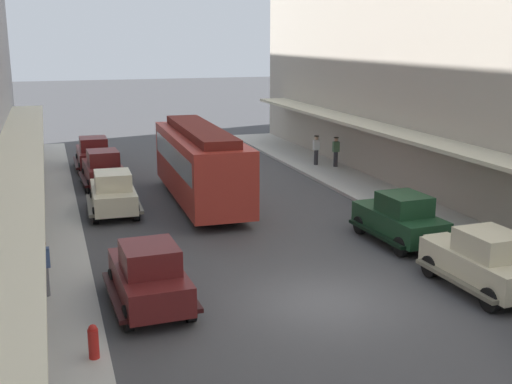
{
  "coord_description": "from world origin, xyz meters",
  "views": [
    {
      "loc": [
        -6.96,
        -15.12,
        7.23
      ],
      "look_at": [
        0.0,
        6.0,
        1.8
      ],
      "focal_mm": 44.51,
      "sensor_mm": 36.0,
      "label": 1
    }
  ],
  "objects": [
    {
      "name": "pedestrian_1",
      "position": [
        7.45,
        17.63,
        1.01
      ],
      "size": [
        0.36,
        0.28,
        1.67
      ],
      "color": "#2D2D33",
      "rests_on": "sidewalk_right"
    },
    {
      "name": "parked_car_4",
      "position": [
        -4.65,
        21.01,
        0.94
      ],
      "size": [
        2.15,
        4.26,
        1.84
      ],
      "color": "#591919",
      "rests_on": "ground"
    },
    {
      "name": "ground_plane",
      "position": [
        0.0,
        0.0,
        0.0
      ],
      "size": [
        200.0,
        200.0,
        0.0
      ],
      "primitive_type": "plane",
      "color": "#424244"
    },
    {
      "name": "parked_car_0",
      "position": [
        -4.58,
        11.21,
        0.94
      ],
      "size": [
        2.25,
        4.3,
        1.84
      ],
      "color": "beige",
      "rests_on": "ground"
    },
    {
      "name": "parked_car_1",
      "position": [
        4.81,
        -0.61,
        0.94
      ],
      "size": [
        2.26,
        4.3,
        1.84
      ],
      "color": "beige",
      "rests_on": "ground"
    },
    {
      "name": "pedestrian_3",
      "position": [
        -7.57,
        12.57,
        1.01
      ],
      "size": [
        0.36,
        0.28,
        1.67
      ],
      "color": "slate",
      "rests_on": "sidewalk_left"
    },
    {
      "name": "parked_car_6",
      "position": [
        -4.52,
        16.55,
        0.94
      ],
      "size": [
        2.25,
        4.3,
        1.84
      ],
      "color": "#591919",
      "rests_on": "ground"
    },
    {
      "name": "pedestrian_0",
      "position": [
        -7.37,
        2.56,
        0.99
      ],
      "size": [
        0.36,
        0.24,
        1.64
      ],
      "color": "slate",
      "rests_on": "sidewalk_left"
    },
    {
      "name": "sidewalk_left",
      "position": [
        -7.5,
        0.0,
        0.07
      ],
      "size": [
        3.0,
        60.0,
        0.15
      ],
      "primitive_type": "cube",
      "color": "#B7B5AD",
      "rests_on": "ground"
    },
    {
      "name": "parked_car_2",
      "position": [
        4.83,
        4.09,
        0.94
      ],
      "size": [
        2.3,
        4.32,
        1.84
      ],
      "color": "#193D23",
      "rests_on": "ground"
    },
    {
      "name": "parked_car_5",
      "position": [
        -4.64,
        1.28,
        0.94
      ],
      "size": [
        2.25,
        4.3,
        1.84
      ],
      "color": "#591919",
      "rests_on": "ground"
    },
    {
      "name": "pedestrian_2",
      "position": [
        -8.39,
        17.16,
        1.01
      ],
      "size": [
        0.36,
        0.28,
        1.67
      ],
      "color": "#4C4238",
      "rests_on": "sidewalk_left"
    },
    {
      "name": "streetcar",
      "position": [
        -0.69,
        11.77,
        1.9
      ],
      "size": [
        2.73,
        9.66,
        3.46
      ],
      "color": "#A52D23",
      "rests_on": "ground"
    },
    {
      "name": "pedestrian_4",
      "position": [
        8.26,
        16.76,
        1.01
      ],
      "size": [
        0.36,
        0.28,
        1.67
      ],
      "color": "#2D2D33",
      "rests_on": "sidewalk_right"
    },
    {
      "name": "fire_hydrant",
      "position": [
        -6.35,
        -1.54,
        0.56
      ],
      "size": [
        0.24,
        0.24,
        0.82
      ],
      "color": "#B21E19",
      "rests_on": "sidewalk_left"
    }
  ]
}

